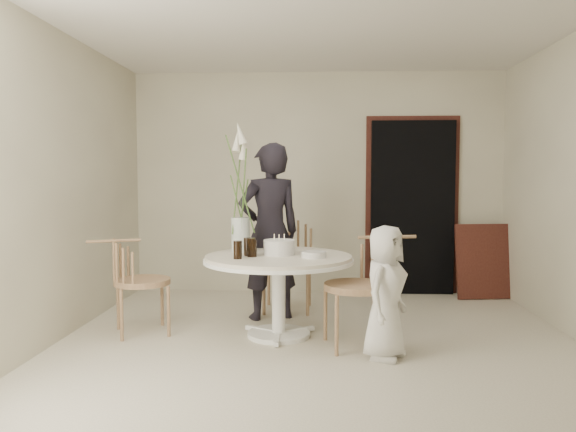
{
  "coord_description": "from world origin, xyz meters",
  "views": [
    {
      "loc": [
        -0.03,
        -4.67,
        1.43
      ],
      "look_at": [
        -0.27,
        0.3,
        1.08
      ],
      "focal_mm": 35.0,
      "sensor_mm": 36.0,
      "label": 1
    }
  ],
  "objects_px": {
    "chair_far": "(288,249)",
    "girl": "(269,231)",
    "birthday_cake": "(279,247)",
    "table": "(279,268)",
    "boy": "(385,292)",
    "flower_vase": "(240,206)",
    "chair_left": "(128,272)",
    "chair_right": "(372,274)"
  },
  "relations": [
    {
      "from": "chair_far",
      "to": "girl",
      "type": "bearing_deg",
      "value": -107.28
    },
    {
      "from": "girl",
      "to": "birthday_cake",
      "type": "height_order",
      "value": "girl"
    },
    {
      "from": "table",
      "to": "boy",
      "type": "height_order",
      "value": "boy"
    },
    {
      "from": "chair_far",
      "to": "flower_vase",
      "type": "distance_m",
      "value": 1.11
    },
    {
      "from": "chair_far",
      "to": "birthday_cake",
      "type": "bearing_deg",
      "value": -90.04
    },
    {
      "from": "chair_left",
      "to": "flower_vase",
      "type": "relative_size",
      "value": 0.73
    },
    {
      "from": "chair_right",
      "to": "birthday_cake",
      "type": "distance_m",
      "value": 0.87
    },
    {
      "from": "table",
      "to": "girl",
      "type": "height_order",
      "value": "girl"
    },
    {
      "from": "birthday_cake",
      "to": "flower_vase",
      "type": "bearing_deg",
      "value": 152.28
    },
    {
      "from": "chair_far",
      "to": "chair_right",
      "type": "height_order",
      "value": "chair_far"
    },
    {
      "from": "table",
      "to": "chair_right",
      "type": "bearing_deg",
      "value": -17.44
    },
    {
      "from": "girl",
      "to": "boy",
      "type": "xyz_separation_m",
      "value": [
        1.01,
        -1.2,
        -0.36
      ]
    },
    {
      "from": "boy",
      "to": "birthday_cake",
      "type": "distance_m",
      "value": 1.09
    },
    {
      "from": "chair_far",
      "to": "girl",
      "type": "relative_size",
      "value": 0.56
    },
    {
      "from": "flower_vase",
      "to": "table",
      "type": "bearing_deg",
      "value": -31.85
    },
    {
      "from": "chair_far",
      "to": "flower_vase",
      "type": "relative_size",
      "value": 0.82
    },
    {
      "from": "chair_far",
      "to": "birthday_cake",
      "type": "xyz_separation_m",
      "value": [
        -0.03,
        -1.09,
        0.16
      ]
    },
    {
      "from": "table",
      "to": "chair_right",
      "type": "xyz_separation_m",
      "value": [
        0.8,
        -0.25,
        -0.0
      ]
    },
    {
      "from": "chair_right",
      "to": "chair_left",
      "type": "xyz_separation_m",
      "value": [
        -2.16,
        0.25,
        -0.04
      ]
    },
    {
      "from": "table",
      "to": "birthday_cake",
      "type": "distance_m",
      "value": 0.18
    },
    {
      "from": "table",
      "to": "chair_right",
      "type": "distance_m",
      "value": 0.84
    },
    {
      "from": "table",
      "to": "chair_right",
      "type": "height_order",
      "value": "chair_right"
    },
    {
      "from": "birthday_cake",
      "to": "flower_vase",
      "type": "distance_m",
      "value": 0.55
    },
    {
      "from": "birthday_cake",
      "to": "flower_vase",
      "type": "height_order",
      "value": "flower_vase"
    },
    {
      "from": "table",
      "to": "flower_vase",
      "type": "bearing_deg",
      "value": 148.15
    },
    {
      "from": "chair_right",
      "to": "girl",
      "type": "xyz_separation_m",
      "value": [
        -0.93,
        0.89,
        0.27
      ]
    },
    {
      "from": "chair_far",
      "to": "flower_vase",
      "type": "bearing_deg",
      "value": -112.53
    },
    {
      "from": "chair_far",
      "to": "chair_left",
      "type": "relative_size",
      "value": 1.12
    },
    {
      "from": "chair_right",
      "to": "girl",
      "type": "distance_m",
      "value": 1.32
    },
    {
      "from": "chair_left",
      "to": "boy",
      "type": "height_order",
      "value": "boy"
    },
    {
      "from": "boy",
      "to": "flower_vase",
      "type": "xyz_separation_m",
      "value": [
        -1.24,
        0.79,
        0.63
      ]
    },
    {
      "from": "chair_right",
      "to": "boy",
      "type": "relative_size",
      "value": 0.9
    },
    {
      "from": "chair_left",
      "to": "girl",
      "type": "height_order",
      "value": "girl"
    },
    {
      "from": "table",
      "to": "flower_vase",
      "type": "xyz_separation_m",
      "value": [
        -0.37,
        0.23,
        0.54
      ]
    },
    {
      "from": "table",
      "to": "flower_vase",
      "type": "height_order",
      "value": "flower_vase"
    },
    {
      "from": "table",
      "to": "birthday_cake",
      "type": "bearing_deg",
      "value": 86.36
    },
    {
      "from": "table",
      "to": "girl",
      "type": "relative_size",
      "value": 0.76
    },
    {
      "from": "chair_left",
      "to": "boy",
      "type": "relative_size",
      "value": 0.84
    },
    {
      "from": "table",
      "to": "chair_left",
      "type": "height_order",
      "value": "chair_left"
    },
    {
      "from": "girl",
      "to": "table",
      "type": "bearing_deg",
      "value": 78.06
    },
    {
      "from": "chair_far",
      "to": "chair_left",
      "type": "bearing_deg",
      "value": -139.37
    },
    {
      "from": "table",
      "to": "chair_far",
      "type": "distance_m",
      "value": 1.13
    }
  ]
}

